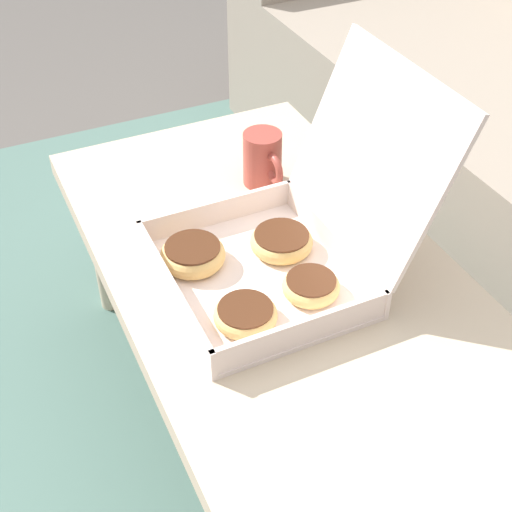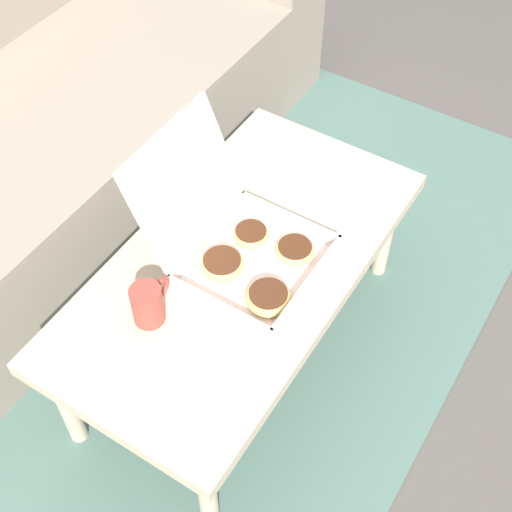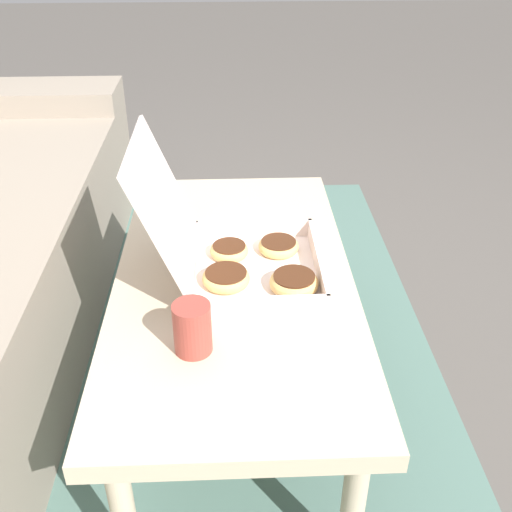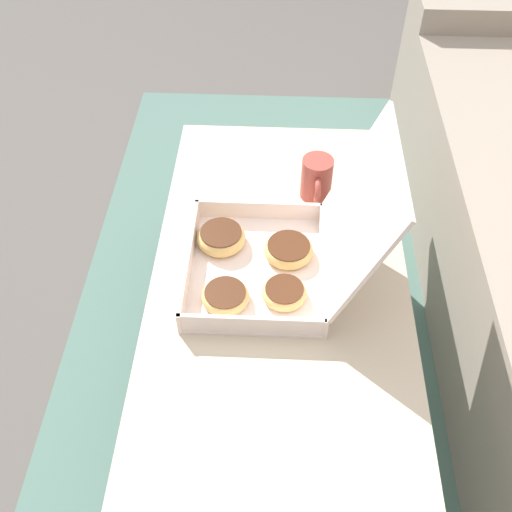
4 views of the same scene
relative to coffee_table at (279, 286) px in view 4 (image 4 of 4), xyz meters
The scene contains 5 objects.
ground_plane 0.35m from the coffee_table, 90.00° to the left, with size 12.00×12.00×0.00m, color #514C47.
area_rug 0.50m from the coffee_table, 90.00° to the left, with size 2.50×1.83×0.01m, color #4C6B60.
coffee_table is the anchor object (origin of this frame).
pastry_box 0.10m from the coffee_table, 106.28° to the right, with size 0.32×0.39×0.32m.
coffee_mug 0.27m from the coffee_table, 162.14° to the left, with size 0.11×0.07×0.10m.
Camera 4 is at (0.81, -0.07, 1.34)m, focal length 42.00 mm.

